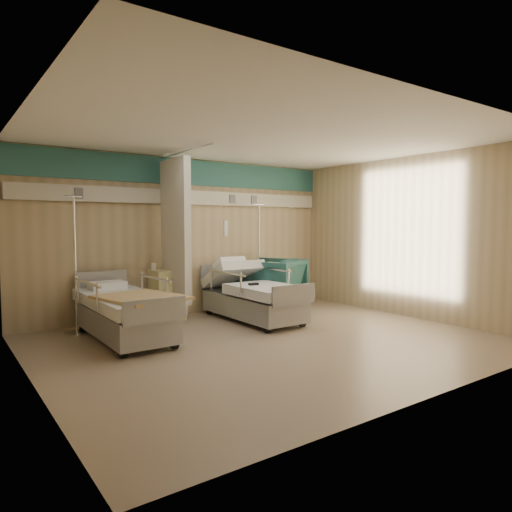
{
  "coord_description": "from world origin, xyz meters",
  "views": [
    {
      "loc": [
        -3.77,
        -4.95,
        1.62
      ],
      "look_at": [
        0.17,
        0.6,
        1.15
      ],
      "focal_mm": 32.0,
      "sensor_mm": 36.0,
      "label": 1
    }
  ],
  "objects_px": {
    "bedside_cabinet": "(167,295)",
    "bed_left": "(125,317)",
    "iv_stand_right": "(259,287)",
    "iv_stand_left": "(76,306)",
    "visitor_armchair": "(272,284)",
    "bed_right": "(253,302)"
  },
  "relations": [
    {
      "from": "bed_left",
      "to": "iv_stand_left",
      "type": "xyz_separation_m",
      "value": [
        -0.48,
        0.71,
        0.1
      ]
    },
    {
      "from": "bed_left",
      "to": "bedside_cabinet",
      "type": "distance_m",
      "value": 1.39
    },
    {
      "from": "bedside_cabinet",
      "to": "bed_left",
      "type": "bearing_deg",
      "value": -139.4
    },
    {
      "from": "bed_left",
      "to": "visitor_armchair",
      "type": "height_order",
      "value": "visitor_armchair"
    },
    {
      "from": "iv_stand_right",
      "to": "iv_stand_left",
      "type": "relative_size",
      "value": 0.99
    },
    {
      "from": "bed_right",
      "to": "visitor_armchair",
      "type": "distance_m",
      "value": 0.99
    },
    {
      "from": "visitor_armchair",
      "to": "iv_stand_left",
      "type": "relative_size",
      "value": 0.53
    },
    {
      "from": "bed_right",
      "to": "bed_left",
      "type": "height_order",
      "value": "same"
    },
    {
      "from": "bedside_cabinet",
      "to": "iv_stand_left",
      "type": "height_order",
      "value": "iv_stand_left"
    },
    {
      "from": "bedside_cabinet",
      "to": "iv_stand_right",
      "type": "height_order",
      "value": "iv_stand_right"
    },
    {
      "from": "iv_stand_left",
      "to": "iv_stand_right",
      "type": "bearing_deg",
      "value": 1.74
    },
    {
      "from": "bed_left",
      "to": "visitor_armchair",
      "type": "xyz_separation_m",
      "value": [
        3.01,
        0.54,
        0.18
      ]
    },
    {
      "from": "bedside_cabinet",
      "to": "bed_right",
      "type": "bearing_deg",
      "value": -38.05
    },
    {
      "from": "bedside_cabinet",
      "to": "visitor_armchair",
      "type": "distance_m",
      "value": 2.0
    },
    {
      "from": "iv_stand_right",
      "to": "iv_stand_left",
      "type": "xyz_separation_m",
      "value": [
        -3.39,
        -0.1,
        0.01
      ]
    },
    {
      "from": "bed_left",
      "to": "bedside_cabinet",
      "type": "bearing_deg",
      "value": 40.6
    },
    {
      "from": "bedside_cabinet",
      "to": "iv_stand_left",
      "type": "xyz_separation_m",
      "value": [
        -1.53,
        -0.19,
        -0.01
      ]
    },
    {
      "from": "bed_right",
      "to": "iv_stand_right",
      "type": "height_order",
      "value": "iv_stand_right"
    },
    {
      "from": "bed_right",
      "to": "bedside_cabinet",
      "type": "distance_m",
      "value": 1.46
    },
    {
      "from": "bed_left",
      "to": "bedside_cabinet",
      "type": "relative_size",
      "value": 2.54
    },
    {
      "from": "bedside_cabinet",
      "to": "visitor_armchair",
      "type": "bearing_deg",
      "value": -10.3
    },
    {
      "from": "bed_left",
      "to": "visitor_armchair",
      "type": "bearing_deg",
      "value": 10.22
    }
  ]
}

